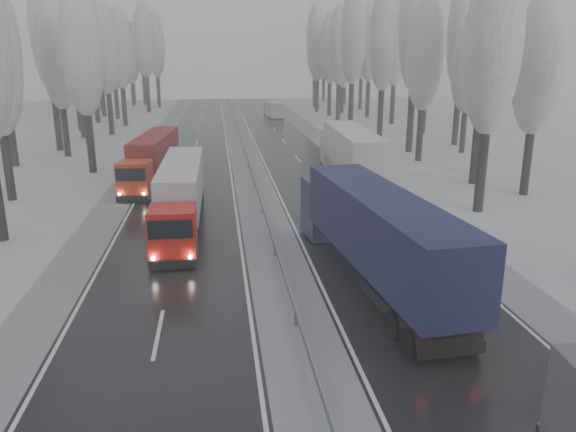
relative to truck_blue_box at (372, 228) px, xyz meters
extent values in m
cube|color=black|center=(1.18, 13.89, -2.55)|extent=(7.50, 200.00, 0.03)
cube|color=black|center=(-9.32, 13.89, -2.55)|extent=(7.50, 200.00, 0.03)
cube|color=#919498|center=(-4.07, 13.89, -2.55)|extent=(3.00, 200.00, 0.04)
cube|color=#919498|center=(6.13, 13.89, -2.55)|extent=(2.40, 200.00, 0.04)
cube|color=#919498|center=(-14.27, 13.89, -2.55)|extent=(2.40, 200.00, 0.04)
cube|color=slate|center=(-4.07, 13.89, -1.97)|extent=(0.06, 200.00, 0.32)
cube|color=slate|center=(-4.07, 11.89, -2.27)|extent=(0.12, 0.12, 0.60)
cube|color=slate|center=(-4.07, 43.89, -2.27)|extent=(0.12, 0.12, 0.60)
cylinder|color=black|center=(10.43, 10.92, 0.24)|extent=(0.68, 0.68, 5.62)
ellipsoid|color=gray|center=(10.43, 10.92, 8.27)|extent=(3.60, 3.60, 11.48)
cylinder|color=black|center=(15.95, 14.92, -0.10)|extent=(0.64, 0.64, 4.94)
ellipsoid|color=gray|center=(15.95, 14.92, 6.96)|extent=(3.60, 3.60, 10.09)
cylinder|color=black|center=(13.82, 19.06, 0.10)|extent=(0.66, 0.66, 5.32)
ellipsoid|color=gray|center=(13.82, 19.06, 7.70)|extent=(3.60, 3.60, 10.88)
cylinder|color=black|center=(16.05, 23.06, 0.59)|extent=(0.72, 0.72, 6.31)
ellipsoid|color=gray|center=(16.05, 23.06, 9.61)|extent=(3.60, 3.60, 12.90)
cylinder|color=black|center=(12.95, 29.49, 0.12)|extent=(0.67, 0.67, 5.38)
ellipsoid|color=gray|center=(12.95, 29.49, 7.80)|extent=(3.60, 3.60, 10.98)
cylinder|color=black|center=(19.23, 33.49, -0.27)|extent=(0.62, 0.62, 4.59)
ellipsoid|color=gray|center=(19.23, 33.49, 6.30)|extent=(3.60, 3.60, 9.39)
cylinder|color=black|center=(13.82, 34.91, 0.91)|extent=(0.76, 0.76, 6.95)
ellipsoid|color=gray|center=(13.82, 34.91, 10.83)|extent=(3.60, 3.60, 14.19)
cylinder|color=black|center=(20.74, 38.91, 0.73)|extent=(0.74, 0.74, 6.59)
ellipsoid|color=gray|center=(20.74, 38.91, 10.14)|extent=(3.60, 3.60, 13.46)
cylinder|color=black|center=(13.49, 45.16, 0.62)|extent=(0.72, 0.72, 6.37)
ellipsoid|color=gray|center=(13.49, 45.16, 9.71)|extent=(3.60, 3.60, 13.01)
cylinder|color=black|center=(20.64, 49.16, 0.42)|extent=(0.70, 0.70, 5.97)
ellipsoid|color=gray|center=(20.64, 49.16, 8.95)|extent=(3.60, 3.60, 12.20)
cylinder|color=black|center=(12.27, 55.85, 0.76)|extent=(0.74, 0.74, 6.65)
ellipsoid|color=gray|center=(12.27, 55.85, 10.26)|extent=(3.60, 3.60, 13.59)
cylinder|color=black|center=(19.64, 59.85, 0.50)|extent=(0.71, 0.71, 6.14)
ellipsoid|color=gray|center=(19.64, 59.85, 9.27)|extent=(3.60, 3.60, 12.54)
cylinder|color=black|center=(12.49, 65.59, 0.46)|extent=(0.71, 0.71, 6.05)
ellipsoid|color=gray|center=(12.49, 65.59, 9.11)|extent=(3.60, 3.60, 12.37)
cylinder|color=black|center=(18.40, 69.59, 0.58)|extent=(0.72, 0.72, 6.30)
ellipsoid|color=gray|center=(18.40, 69.59, 9.58)|extent=(3.60, 3.60, 12.87)
cylinder|color=black|center=(12.56, 73.10, 0.37)|extent=(0.70, 0.70, 5.88)
ellipsoid|color=gray|center=(12.56, 73.10, 8.77)|extent=(3.60, 3.60, 12.00)
cylinder|color=black|center=(15.69, 77.10, -0.14)|extent=(0.64, 0.64, 4.86)
ellipsoid|color=gray|center=(15.69, 77.10, 6.80)|extent=(3.60, 3.60, 9.92)
cylinder|color=black|center=(11.66, 80.21, 0.42)|extent=(0.70, 0.70, 5.98)
ellipsoid|color=gray|center=(11.66, 80.21, 8.96)|extent=(3.60, 3.60, 12.21)
cylinder|color=black|center=(20.87, 84.21, 0.53)|extent=(0.71, 0.71, 6.19)
ellipsoid|color=gray|center=(20.87, 84.21, 9.37)|extent=(3.60, 3.60, 12.64)
cylinder|color=black|center=(12.96, 90.05, 0.86)|extent=(0.75, 0.75, 6.86)
ellipsoid|color=gray|center=(12.96, 90.05, 10.66)|extent=(3.60, 3.60, 14.01)
cylinder|color=black|center=(19.95, 94.05, 0.21)|extent=(0.68, 0.68, 5.55)
ellipsoid|color=gray|center=(19.95, 94.05, 8.13)|extent=(3.60, 3.60, 11.33)
cylinder|color=black|center=(14.66, 100.62, 0.48)|extent=(0.71, 0.71, 6.09)
ellipsoid|color=gray|center=(14.66, 100.62, 9.18)|extent=(3.60, 3.60, 12.45)
cylinder|color=black|center=(17.47, 104.62, 0.18)|extent=(0.67, 0.67, 5.49)
ellipsoid|color=gray|center=(17.47, 104.62, 8.02)|extent=(3.60, 3.60, 11.21)
cylinder|color=black|center=(-21.82, 18.09, -0.05)|extent=(0.65, 0.65, 5.03)
cylinder|color=black|center=(-18.02, 27.62, 0.15)|extent=(0.67, 0.67, 5.44)
ellipsoid|color=gray|center=(-18.02, 27.62, 7.92)|extent=(3.60, 3.60, 11.11)
cylinder|color=black|center=(-25.92, 31.62, 0.30)|extent=(0.69, 0.69, 5.72)
ellipsoid|color=gray|center=(-25.92, 31.62, 8.47)|extent=(3.60, 3.60, 11.69)
cylinder|color=black|center=(-22.34, 36.61, 0.05)|extent=(0.66, 0.66, 5.23)
ellipsoid|color=gray|center=(-22.34, 36.61, 7.51)|extent=(3.60, 3.60, 10.68)
cylinder|color=black|center=(-24.13, 40.61, 0.74)|extent=(0.74, 0.74, 6.60)
ellipsoid|color=gray|center=(-24.13, 40.61, 10.17)|extent=(3.60, 3.60, 13.49)
cylinder|color=black|center=(-22.23, 46.24, 0.02)|extent=(0.65, 0.65, 5.16)
ellipsoid|color=gray|center=(-22.23, 46.24, 7.39)|extent=(3.60, 3.60, 10.54)
cylinder|color=black|center=(-23.62, 50.24, 0.33)|extent=(0.69, 0.69, 5.79)
ellipsoid|color=gray|center=(-23.62, 50.24, 8.61)|extent=(3.60, 3.60, 11.84)
cylinder|color=black|center=(-20.65, 53.00, 0.26)|extent=(0.68, 0.68, 5.64)
ellipsoid|color=gray|center=(-20.65, 53.00, 8.32)|extent=(3.60, 3.60, 11.53)
cylinder|color=black|center=(-25.49, 57.00, 0.71)|extent=(0.73, 0.73, 6.56)
ellipsoid|color=gray|center=(-25.49, 57.00, 10.08)|extent=(3.60, 3.60, 13.40)
cylinder|color=black|center=(-20.40, 63.08, 0.33)|extent=(0.69, 0.69, 5.79)
ellipsoid|color=gray|center=(-20.40, 63.08, 8.61)|extent=(3.60, 3.60, 11.84)
cylinder|color=black|center=(-25.16, 67.08, 0.76)|extent=(0.74, 0.74, 6.65)
ellipsoid|color=gray|center=(-25.16, 67.08, 10.25)|extent=(3.60, 3.60, 13.58)
cylinder|color=black|center=(-23.00, 72.43, 0.00)|extent=(0.65, 0.65, 5.12)
ellipsoid|color=gray|center=(-23.00, 72.43, 7.31)|extent=(3.60, 3.60, 10.46)
cylinder|color=black|center=(-25.89, 76.43, 0.35)|extent=(0.69, 0.69, 5.84)
ellipsoid|color=gray|center=(-25.89, 76.43, 8.69)|extent=(3.60, 3.60, 11.92)
cylinder|color=black|center=(-19.15, 83.22, 0.77)|extent=(0.74, 0.74, 6.67)
ellipsoid|color=gray|center=(-19.15, 83.22, 10.30)|extent=(3.60, 3.60, 13.63)
cylinder|color=black|center=(-28.27, 87.22, 0.59)|extent=(0.72, 0.72, 6.31)
ellipsoid|color=gray|center=(-28.27, 87.22, 9.60)|extent=(3.60, 3.60, 12.88)
cylinder|color=black|center=(-18.12, 92.61, 0.58)|extent=(0.72, 0.72, 6.29)
ellipsoid|color=gray|center=(-18.12, 92.61, 9.56)|extent=(3.60, 3.60, 12.84)
cylinder|color=black|center=(-23.74, 96.61, -0.14)|extent=(0.64, 0.64, 4.86)
ellipsoid|color=gray|center=(-23.74, 96.61, 6.80)|extent=(3.60, 3.60, 9.92)
cylinder|color=black|center=(-21.63, 99.20, 0.75)|extent=(0.74, 0.74, 6.63)
ellipsoid|color=gray|center=(-21.63, 99.20, 10.22)|extent=(3.60, 3.60, 13.54)
cylinder|color=black|center=(-24.41, 103.20, 0.33)|extent=(0.69, 0.69, 5.79)
ellipsoid|color=gray|center=(-24.41, 103.20, 8.59)|extent=(3.60, 3.60, 11.82)
sphere|color=white|center=(1.64, -11.88, -1.72)|extent=(0.22, 0.22, 0.22)
cube|color=#1B2544|center=(-0.69, 7.14, -0.80)|extent=(2.94, 3.03, 3.22)
cube|color=black|center=(-0.82, 8.48, -0.05)|extent=(2.46, 0.35, 1.07)
cube|color=black|center=(-0.83, 8.58, -2.08)|extent=(2.68, 0.42, 0.54)
cube|color=#141738|center=(0.11, -1.18, 0.33)|extent=(4.07, 14.14, 3.00)
cube|color=black|center=(0.79, -8.17, -1.98)|extent=(2.47, 0.37, 0.48)
cube|color=black|center=(0.49, -5.02, -1.76)|extent=(2.92, 6.10, 0.48)
cube|color=black|center=(0.74, -7.58, -2.19)|extent=(2.46, 0.30, 0.64)
cylinder|color=black|center=(-1.73, 6.18, -2.01)|extent=(0.48, 1.15, 1.11)
cylinder|color=black|center=(0.51, 6.40, -2.01)|extent=(0.48, 1.15, 1.11)
cylinder|color=black|center=(-0.59, -5.56, -2.01)|extent=(0.48, 1.15, 1.11)
cylinder|color=black|center=(1.65, -5.34, -2.01)|extent=(0.48, 1.15, 1.11)
cylinder|color=black|center=(-0.46, -6.94, -2.01)|extent=(0.48, 1.15, 1.11)
cylinder|color=black|center=(1.78, -6.72, -2.01)|extent=(0.48, 1.15, 1.11)
sphere|color=#FF0C05|center=(-0.21, -8.34, -1.12)|extent=(0.21, 0.21, 0.21)
sphere|color=#FF0C05|center=(1.82, -8.14, -1.12)|extent=(0.21, 0.21, 0.21)
sphere|color=white|center=(-1.85, 8.52, -1.65)|extent=(0.24, 0.24, 0.24)
sphere|color=white|center=(0.18, 8.72, -1.65)|extent=(0.24, 0.24, 0.24)
cube|color=#B9B3A4|center=(4.38, 28.96, -0.83)|extent=(2.72, 2.82, 3.15)
cube|color=black|center=(4.43, 30.28, -0.10)|extent=(2.42, 0.19, 1.05)
cube|color=black|center=(4.43, 30.38, -2.09)|extent=(2.63, 0.25, 0.53)
cube|color=beige|center=(4.08, 20.78, 0.27)|extent=(3.18, 13.74, 2.94)
cube|color=black|center=(3.83, 13.90, -1.99)|extent=(2.42, 0.21, 0.47)
cube|color=black|center=(3.94, 17.00, -1.78)|extent=(2.52, 5.86, 0.47)
cube|color=black|center=(3.85, 14.48, -2.20)|extent=(2.42, 0.15, 0.63)
cylinder|color=black|center=(3.25, 28.17, -2.02)|extent=(0.41, 1.10, 1.09)
cylinder|color=black|center=(5.45, 28.08, -2.02)|extent=(0.41, 1.10, 1.09)
cylinder|color=black|center=(2.82, 16.62, -2.02)|extent=(0.41, 1.10, 1.09)
cylinder|color=black|center=(5.03, 16.54, -2.02)|extent=(0.41, 1.10, 1.09)
cylinder|color=black|center=(2.77, 15.26, -2.02)|extent=(0.41, 1.10, 1.09)
cylinder|color=black|center=(4.98, 15.18, -2.02)|extent=(0.41, 1.10, 1.09)
sphere|color=#FF0C05|center=(2.83, 13.87, -1.15)|extent=(0.21, 0.21, 0.21)
sphere|color=#FF0C05|center=(4.82, 13.79, -1.15)|extent=(0.21, 0.21, 0.21)
sphere|color=white|center=(3.44, 30.45, -1.67)|extent=(0.23, 0.23, 0.23)
sphere|color=white|center=(5.43, 30.38, -1.67)|extent=(0.23, 0.23, 0.23)
cube|color=silver|center=(2.77, 70.85, -1.16)|extent=(2.61, 5.79, 2.44)
cube|color=slate|center=(2.49, 74.22, -1.39)|extent=(2.29, 1.86, 2.16)
cylinder|color=black|center=(1.62, 73.39, -2.14)|extent=(0.35, 0.86, 0.84)
cylinder|color=black|center=(3.49, 73.55, -2.14)|extent=(0.35, 0.86, 0.84)
cylinder|color=black|center=(1.98, 68.90, -2.14)|extent=(0.35, 0.86, 0.84)
cylinder|color=black|center=(3.85, 69.06, -2.14)|extent=(0.35, 0.86, 0.84)
cube|color=red|center=(-9.21, 4.04, -1.05)|extent=(2.31, 2.41, 2.76)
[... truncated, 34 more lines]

